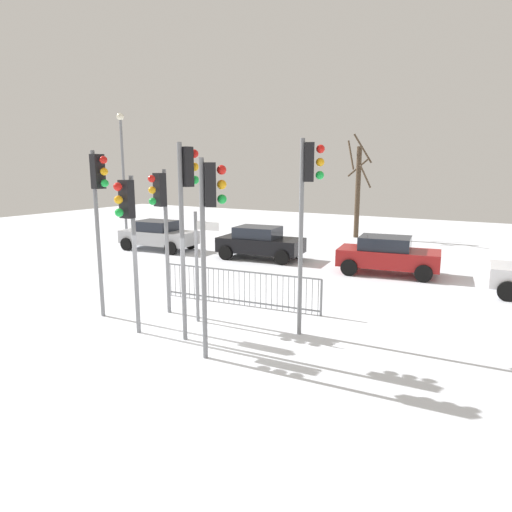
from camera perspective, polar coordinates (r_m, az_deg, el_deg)
ground_plane at (r=11.64m, az=-10.39°, el=-9.90°), size 60.00×60.00×0.00m
traffic_light_mid_right at (r=10.96m, az=6.46°, el=7.72°), size 0.54×0.39×4.79m
traffic_light_rear_right at (r=12.96m, az=-19.02°, el=6.98°), size 0.57×0.33×4.56m
traffic_light_mid_left at (r=11.35m, az=-15.66°, el=4.34°), size 0.33×0.57×3.93m
traffic_light_foreground_right at (r=9.57m, az=-5.84°, el=5.24°), size 0.47×0.46×4.32m
traffic_light_foreground_left at (r=10.77m, az=-8.74°, el=7.19°), size 0.37×0.56×4.68m
traffic_light_rear_left at (r=12.84m, az=-11.77°, el=5.71°), size 0.36×0.56×4.07m
direction_sign_post at (r=12.17m, az=-7.20°, el=-0.64°), size 0.79×0.09×2.99m
pedestrian_guard_railing at (r=13.86m, az=-2.12°, el=-3.89°), size 5.17×0.61×1.07m
car_red_mid at (r=18.49m, az=16.09°, el=0.17°), size 4.00×2.38×1.47m
car_black_far at (r=20.72m, az=0.50°, el=1.75°), size 3.97×2.29×1.47m
car_silver_near at (r=23.52m, az=-12.13°, el=2.62°), size 3.93×2.19×1.47m
street_lamp at (r=25.17m, az=-16.28°, el=10.73°), size 0.36×0.36×6.81m
bare_tree_left at (r=27.52m, az=12.60°, el=8.25°), size 1.62×1.63×5.94m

